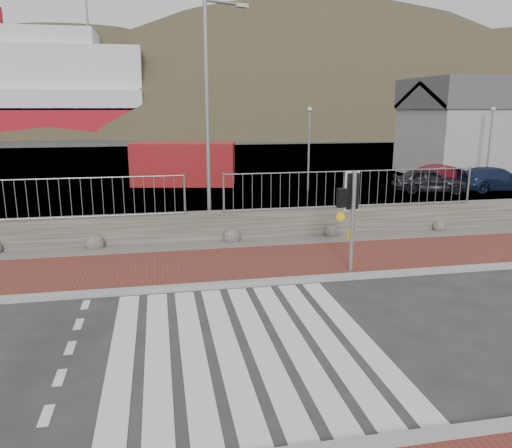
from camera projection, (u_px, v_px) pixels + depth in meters
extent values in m
plane|color=#28282B|center=(244.00, 346.00, 8.80)|extent=(220.00, 220.00, 0.00)
cube|color=maroon|center=(215.00, 266.00, 13.09)|extent=(40.00, 3.00, 0.08)
cube|color=gray|center=(222.00, 285.00, 11.66)|extent=(40.00, 0.25, 0.12)
cube|color=silver|center=(121.00, 357.00, 8.41)|extent=(0.42, 5.60, 0.01)
cube|color=silver|center=(158.00, 353.00, 8.52)|extent=(0.42, 5.60, 0.01)
cube|color=silver|center=(193.00, 350.00, 8.63)|extent=(0.42, 5.60, 0.01)
cube|color=silver|center=(227.00, 347.00, 8.74)|extent=(0.42, 5.60, 0.01)
cube|color=silver|center=(261.00, 344.00, 8.86)|extent=(0.42, 5.60, 0.01)
cube|color=silver|center=(293.00, 341.00, 8.97)|extent=(0.42, 5.60, 0.01)
cube|color=silver|center=(325.00, 338.00, 9.08)|extent=(0.42, 5.60, 0.01)
cube|color=silver|center=(356.00, 335.00, 9.19)|extent=(0.42, 5.60, 0.01)
cube|color=#59544C|center=(207.00, 246.00, 15.00)|extent=(40.00, 1.50, 0.06)
cube|color=#46413A|center=(205.00, 227.00, 15.67)|extent=(40.00, 0.60, 0.90)
cylinder|color=gray|center=(36.00, 179.00, 14.25)|extent=(8.40, 0.04, 0.04)
cylinder|color=gray|center=(185.00, 195.00, 15.18)|extent=(0.07, 0.07, 1.20)
cylinder|color=gray|center=(353.00, 171.00, 16.05)|extent=(8.40, 0.04, 0.04)
cylinder|color=gray|center=(224.00, 194.00, 15.40)|extent=(0.07, 0.07, 1.20)
cylinder|color=gray|center=(468.00, 186.00, 16.98)|extent=(0.07, 0.07, 1.20)
cube|color=#4C4C4F|center=(178.00, 166.00, 35.46)|extent=(120.00, 40.00, 0.50)
cube|color=#3F4C54|center=(167.00, 138.00, 68.89)|extent=(220.00, 50.00, 0.05)
cube|color=silver|center=(30.00, 71.00, 68.24)|extent=(30.00, 12.00, 6.00)
cube|color=silver|center=(27.00, 40.00, 67.32)|extent=(18.00, 10.00, 2.50)
cylinder|color=gray|center=(87.00, 10.00, 67.91)|extent=(0.30, 0.30, 6.00)
cube|color=#9E9E99|center=(505.00, 142.00, 31.11)|extent=(12.00, 6.00, 4.00)
cube|color=#4C4C51|center=(511.00, 94.00, 30.44)|extent=(12.20, 6.20, 1.80)
ellipsoid|color=#30331E|center=(88.00, 238.00, 94.53)|extent=(106.40, 68.40, 76.00)
ellipsoid|color=#30331E|center=(315.00, 255.00, 104.34)|extent=(140.00, 90.00, 100.00)
ellipsoid|color=#30331E|center=(508.00, 218.00, 111.41)|extent=(112.00, 72.00, 80.00)
cylinder|color=gray|center=(353.00, 223.00, 12.34)|extent=(0.10, 0.10, 2.61)
cube|color=yellow|center=(352.00, 236.00, 12.42)|extent=(0.14, 0.08, 0.21)
cube|color=black|center=(354.00, 192.00, 12.16)|extent=(0.39, 0.25, 0.98)
sphere|color=#0CE53F|center=(353.00, 203.00, 12.23)|extent=(0.14, 0.14, 0.14)
cube|color=black|center=(341.00, 198.00, 12.11)|extent=(0.22, 0.16, 0.47)
cylinder|color=gray|center=(207.00, 122.00, 15.75)|extent=(0.13, 0.13, 7.32)
cylinder|color=gray|center=(223.00, 3.00, 15.27)|extent=(1.22, 0.55, 0.08)
cube|color=beige|center=(241.00, 6.00, 15.61)|extent=(0.46, 0.34, 0.11)
cube|color=maroon|center=(184.00, 164.00, 26.92)|extent=(5.74, 3.26, 2.25)
imported|color=black|center=(429.00, 180.00, 24.52)|extent=(3.78, 2.32, 1.20)
imported|color=#5C0D18|center=(447.00, 177.00, 25.47)|extent=(3.77, 1.36, 1.24)
imported|color=#121D39|center=(494.00, 179.00, 25.02)|extent=(4.15, 1.77, 1.19)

